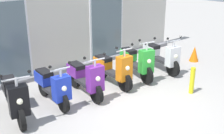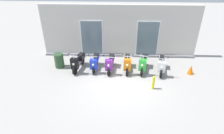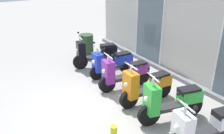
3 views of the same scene
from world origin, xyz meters
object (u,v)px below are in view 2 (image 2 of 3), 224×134
object	(u,v)px
scooter_white	(161,64)
traffic_cone	(191,70)
scooter_blue	(95,62)
scooter_green	(143,63)
scooter_orange	(127,63)
scooter_purple	(110,63)
curb_bollard	(153,83)
trash_bin	(59,61)
scooter_black	(78,62)

from	to	relation	value
scooter_white	traffic_cone	size ratio (longest dim) A/B	3.18
scooter_blue	scooter_green	world-z (taller)	scooter_green
scooter_orange	traffic_cone	xyz separation A→B (m)	(3.46, -0.22, -0.22)
traffic_cone	scooter_white	bearing A→B (deg)	175.34
scooter_purple	traffic_cone	distance (m)	4.41
scooter_green	curb_bollard	bearing A→B (deg)	-79.01
scooter_green	trash_bin	size ratio (longest dim) A/B	1.92
curb_bollard	scooter_black	bearing A→B (deg)	156.86
scooter_purple	scooter_green	world-z (taller)	scooter_green
traffic_cone	trash_bin	distance (m)	7.37
scooter_orange	traffic_cone	world-z (taller)	scooter_orange
scooter_orange	curb_bollard	bearing A→B (deg)	-54.31
scooter_green	scooter_white	xyz separation A→B (m)	(0.98, -0.07, -0.02)
scooter_purple	scooter_white	world-z (taller)	scooter_white
scooter_black	scooter_blue	xyz separation A→B (m)	(0.94, 0.08, -0.03)
scooter_purple	curb_bollard	distance (m)	2.72
scooter_white	scooter_black	bearing A→B (deg)	178.92
scooter_white	scooter_blue	bearing A→B (deg)	177.39
scooter_black	scooter_orange	bearing A→B (deg)	0.04
scooter_purple	trash_bin	bearing A→B (deg)	175.14
scooter_blue	scooter_purple	world-z (taller)	scooter_purple
scooter_purple	scooter_green	xyz separation A→B (m)	(1.83, 0.01, 0.03)
trash_bin	scooter_purple	bearing A→B (deg)	-4.86
scooter_purple	scooter_orange	bearing A→B (deg)	1.78
scooter_green	scooter_orange	bearing A→B (deg)	178.99
scooter_purple	curb_bollard	size ratio (longest dim) A/B	2.28
scooter_black	traffic_cone	size ratio (longest dim) A/B	3.09
scooter_black	scooter_green	world-z (taller)	scooter_green
scooter_white	curb_bollard	distance (m)	1.74
trash_bin	traffic_cone	bearing A→B (deg)	-3.43
scooter_black	scooter_purple	size ratio (longest dim) A/B	1.01
scooter_green	scooter_black	bearing A→B (deg)	179.78
scooter_blue	traffic_cone	size ratio (longest dim) A/B	2.90
scooter_orange	traffic_cone	bearing A→B (deg)	-3.61
traffic_cone	scooter_green	bearing A→B (deg)	175.49
scooter_orange	curb_bollard	distance (m)	2.09
scooter_blue	traffic_cone	xyz separation A→B (m)	(5.26, -0.30, -0.21)
scooter_white	traffic_cone	distance (m)	1.61
scooter_white	curb_bollard	size ratio (longest dim) A/B	2.37
scooter_black	scooter_green	bearing A→B (deg)	-0.22
scooter_black	scooter_white	size ratio (longest dim) A/B	0.97
scooter_purple	trash_bin	xyz separation A→B (m)	(-2.95, 0.25, -0.06)
traffic_cone	scooter_orange	bearing A→B (deg)	176.39
scooter_purple	scooter_orange	world-z (taller)	scooter_orange
scooter_blue	trash_bin	size ratio (longest dim) A/B	1.80
scooter_white	curb_bollard	world-z (taller)	scooter_white
scooter_blue	scooter_green	size ratio (longest dim) A/B	0.94
scooter_blue	scooter_white	world-z (taller)	scooter_white
scooter_purple	scooter_green	size ratio (longest dim) A/B	0.99
scooter_orange	curb_bollard	size ratio (longest dim) A/B	2.23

